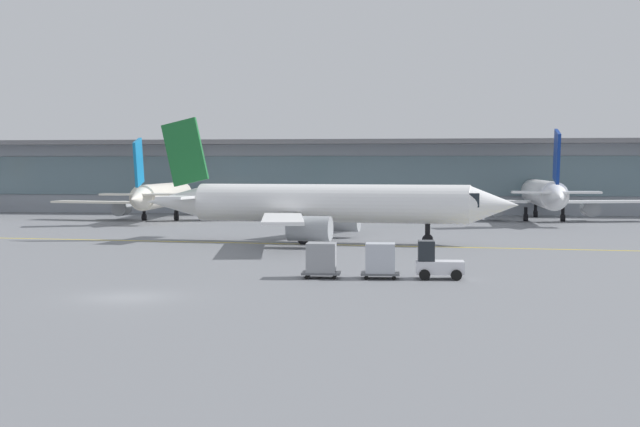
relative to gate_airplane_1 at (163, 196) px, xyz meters
The scene contains 9 objects.
ground_plane 65.21m from the gate_airplane_1, 74.47° to the right, with size 400.00×400.00×0.00m, color slate.
taxiway_centreline_stripe 39.52m from the gate_airplane_1, 54.03° to the right, with size 110.00×0.36×0.01m, color yellow.
terminal_concourse 26.11m from the gate_airplane_1, 47.90° to the left, with size 202.64×11.00×9.60m.
gate_airplane_1 is the anchor object (origin of this frame).
gate_airplane_2 43.44m from the gate_airplane_1, ahead, with size 28.01×30.02×9.97m.
taxiing_regional_jet 37.55m from the gate_airplane_1, 52.68° to the right, with size 30.95×28.60×10.25m.
baggage_tug 62.39m from the gate_airplane_1, 59.42° to the right, with size 2.67×1.73×2.10m.
cargo_dolly_lead 61.04m from the gate_airplane_1, 61.94° to the right, with size 2.18×1.70×1.94m.
cargo_dolly_trailing 59.73m from the gate_airplane_1, 64.75° to the right, with size 2.18×1.70×1.94m.
Camera 1 is at (14.70, -42.59, 6.13)m, focal length 53.07 mm.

